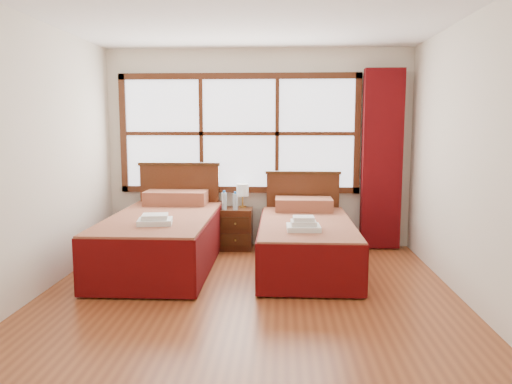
{
  "coord_description": "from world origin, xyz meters",
  "views": [
    {
      "loc": [
        0.3,
        -4.37,
        1.62
      ],
      "look_at": [
        0.05,
        0.7,
        0.93
      ],
      "focal_mm": 35.0,
      "sensor_mm": 36.0,
      "label": 1
    }
  ],
  "objects": [
    {
      "name": "floor",
      "position": [
        0.0,
        0.0,
        0.0
      ],
      "size": [
        4.5,
        4.5,
        0.0
      ],
      "primitive_type": "plane",
      "color": "brown",
      "rests_on": "ground"
    },
    {
      "name": "ceiling",
      "position": [
        0.0,
        0.0,
        2.6
      ],
      "size": [
        4.5,
        4.5,
        0.0
      ],
      "primitive_type": "plane",
      "rotation": [
        3.14,
        0.0,
        0.0
      ],
      "color": "white",
      "rests_on": "wall_back"
    },
    {
      "name": "wall_back",
      "position": [
        0.0,
        2.25,
        1.3
      ],
      "size": [
        4.0,
        0.0,
        4.0
      ],
      "primitive_type": "plane",
      "rotation": [
        1.57,
        0.0,
        0.0
      ],
      "color": "silver",
      "rests_on": "floor"
    },
    {
      "name": "wall_left",
      "position": [
        -2.0,
        0.0,
        1.3
      ],
      "size": [
        0.0,
        4.5,
        4.5
      ],
      "primitive_type": "plane",
      "rotation": [
        1.57,
        0.0,
        1.57
      ],
      "color": "silver",
      "rests_on": "floor"
    },
    {
      "name": "wall_right",
      "position": [
        2.0,
        0.0,
        1.3
      ],
      "size": [
        0.0,
        4.5,
        4.5
      ],
      "primitive_type": "plane",
      "rotation": [
        1.57,
        0.0,
        -1.57
      ],
      "color": "silver",
      "rests_on": "floor"
    },
    {
      "name": "window",
      "position": [
        -0.25,
        2.21,
        1.5
      ],
      "size": [
        3.16,
        0.06,
        1.56
      ],
      "color": "white",
      "rests_on": "wall_back"
    },
    {
      "name": "curtain",
      "position": [
        1.6,
        2.11,
        1.17
      ],
      "size": [
        0.5,
        0.16,
        2.3
      ],
      "primitive_type": "cube",
      "color": "#5D090C",
      "rests_on": "wall_back"
    },
    {
      "name": "bed_left",
      "position": [
        -1.04,
        1.2,
        0.34
      ],
      "size": [
        1.15,
        2.23,
        1.12
      ],
      "color": "#361C0B",
      "rests_on": "floor"
    },
    {
      "name": "bed_right",
      "position": [
        0.59,
        1.2,
        0.31
      ],
      "size": [
        1.05,
        2.07,
        1.02
      ],
      "color": "#361C0B",
      "rests_on": "floor"
    },
    {
      "name": "nightstand",
      "position": [
        -0.27,
        1.99,
        0.27
      ],
      "size": [
        0.4,
        0.4,
        0.54
      ],
      "color": "#47210F",
      "rests_on": "floor"
    },
    {
      "name": "towels_left",
      "position": [
        -0.99,
        0.62,
        0.64
      ],
      "size": [
        0.39,
        0.35,
        0.1
      ],
      "rotation": [
        0.0,
        0.0,
        0.16
      ],
      "color": "white",
      "rests_on": "bed_left"
    },
    {
      "name": "towels_right",
      "position": [
        0.54,
        0.67,
        0.6
      ],
      "size": [
        0.35,
        0.31,
        0.14
      ],
      "rotation": [
        0.0,
        0.0,
        0.04
      ],
      "color": "white",
      "rests_on": "bed_right"
    },
    {
      "name": "lamp",
      "position": [
        -0.2,
        2.12,
        0.75
      ],
      "size": [
        0.16,
        0.16,
        0.31
      ],
      "color": "gold",
      "rests_on": "nightstand"
    },
    {
      "name": "bottle_near",
      "position": [
        -0.42,
        1.9,
        0.65
      ],
      "size": [
        0.07,
        0.07,
        0.25
      ],
      "color": "silver",
      "rests_on": "nightstand"
    },
    {
      "name": "bottle_far",
      "position": [
        -0.28,
        1.9,
        0.64
      ],
      "size": [
        0.06,
        0.06,
        0.24
      ],
      "color": "silver",
      "rests_on": "nightstand"
    }
  ]
}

